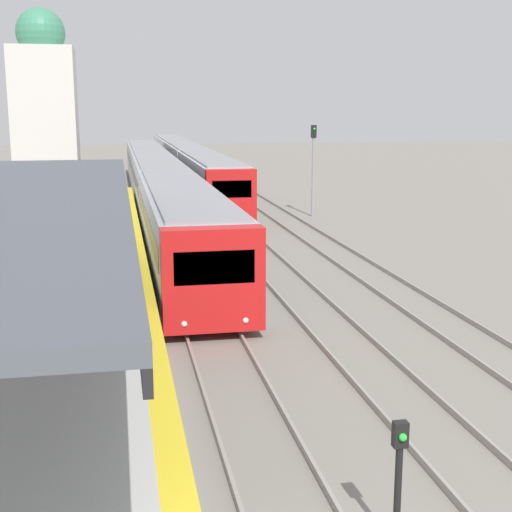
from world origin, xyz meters
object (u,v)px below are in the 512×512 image
Objects in this scene: signal_mast_far at (313,160)px; train_near at (157,180)px; train_far at (185,161)px; person_on_platform at (111,285)px; signal_post_near at (399,471)px.

train_near is at bearing 149.98° from signal_mast_far.
train_near is 1.04× the size of train_far.
person_on_platform is 44.65m from train_far.
train_near is 17.11m from train_far.
person_on_platform is 25.16m from signal_mast_far.
train_near is at bearing -101.18° from train_far.
signal_mast_far reaches higher than person_on_platform.
person_on_platform is 8.82m from signal_post_near.
train_far is at bearing 78.82° from train_near.
person_on_platform is 0.89× the size of signal_post_near.
train_far is (3.32, 16.79, -0.00)m from train_near.
train_near reaches higher than signal_post_near.
train_far is 52.19m from signal_post_near.
person_on_platform is at bearing -116.11° from signal_mast_far.
person_on_platform is at bearing 115.99° from signal_post_near.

